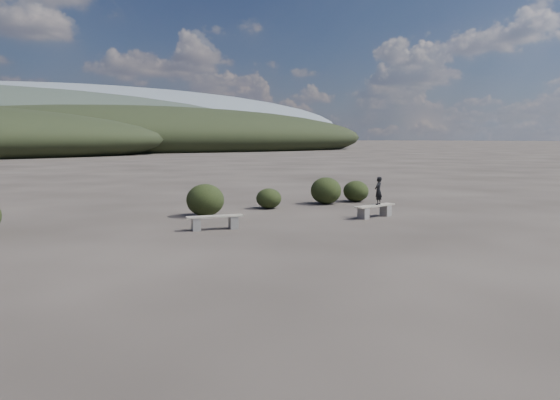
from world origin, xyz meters
TOP-DOWN VIEW (x-y plane):
  - ground at (0.00, 0.00)m, footprint 1200.00×1200.00m
  - bench_left at (-1.77, 5.70)m, footprint 1.85×0.85m
  - bench_right at (4.38, 4.87)m, footprint 1.89×0.57m
  - seated_person at (4.56, 4.89)m, footprint 0.44×0.37m
  - shrub_b at (-0.66, 8.66)m, footprint 1.42×1.42m
  - shrub_c at (2.54, 9.24)m, footprint 1.05×1.05m
  - shrub_d at (5.50, 9.16)m, footprint 1.36×1.36m
  - shrub_e at (7.20, 9.08)m, footprint 1.16×1.16m

SIDE VIEW (x-z plane):
  - ground at x=0.00m, z-range 0.00..0.00m
  - bench_left at x=-1.77m, z-range 0.05..0.50m
  - bench_right at x=4.38m, z-range 0.05..0.51m
  - shrub_c at x=2.54m, z-range 0.00..0.84m
  - shrub_e at x=7.20m, z-range 0.00..0.97m
  - shrub_d at x=5.50m, z-range 0.00..1.19m
  - shrub_b at x=-0.66m, z-range 0.00..1.21m
  - seated_person at x=4.56m, z-range 0.46..1.50m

